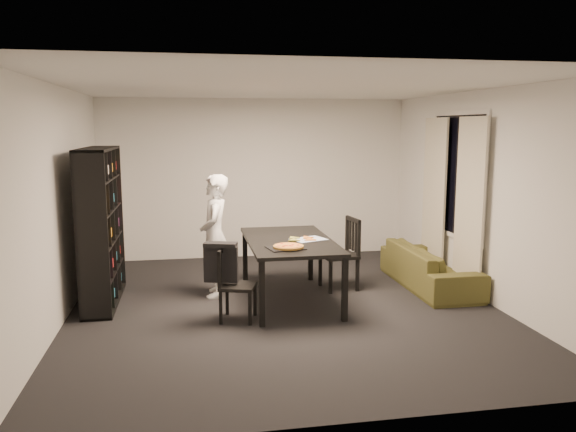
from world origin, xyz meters
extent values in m
cube|color=black|center=(0.00, 0.00, 0.00)|extent=(5.00, 5.50, 0.01)
cube|color=white|center=(0.00, 0.00, 2.60)|extent=(5.00, 5.50, 0.01)
cube|color=white|center=(0.00, 2.75, 1.30)|extent=(5.00, 0.01, 2.60)
cube|color=white|center=(0.00, -2.75, 1.30)|extent=(5.00, 0.01, 2.60)
cube|color=white|center=(-2.50, 0.00, 1.30)|extent=(0.01, 5.50, 2.60)
cube|color=white|center=(2.50, 0.00, 1.30)|extent=(0.01, 5.50, 2.60)
cube|color=black|center=(2.48, 0.60, 1.50)|extent=(0.02, 1.40, 1.60)
cube|color=white|center=(2.48, 0.60, 1.50)|extent=(0.03, 1.52, 1.72)
cube|color=beige|center=(2.40, 0.08, 1.15)|extent=(0.03, 0.70, 2.25)
cube|color=beige|center=(2.40, 1.12, 1.15)|extent=(0.03, 0.70, 2.25)
cube|color=black|center=(-2.16, 0.60, 0.95)|extent=(0.35, 1.50, 1.90)
cube|color=black|center=(0.11, 0.25, 0.75)|extent=(1.03, 1.85, 0.04)
cube|color=black|center=(-0.35, -0.62, 0.37)|extent=(0.06, 0.06, 0.73)
cube|color=black|center=(0.58, -0.62, 0.37)|extent=(0.06, 0.06, 0.73)
cube|color=black|center=(-0.35, 1.13, 0.37)|extent=(0.06, 0.06, 0.73)
cube|color=black|center=(0.58, 1.13, 0.37)|extent=(0.06, 0.06, 0.73)
cube|color=black|center=(-0.59, -0.37, 0.39)|extent=(0.47, 0.47, 0.04)
cube|color=black|center=(-0.75, -0.32, 0.61)|extent=(0.14, 0.37, 0.41)
cube|color=black|center=(-0.75, -0.32, 0.79)|extent=(0.13, 0.35, 0.05)
cube|color=black|center=(-0.48, -0.57, 0.19)|extent=(0.04, 0.04, 0.37)
cube|color=black|center=(-0.38, -0.26, 0.19)|extent=(0.04, 0.04, 0.37)
cube|color=black|center=(-0.79, -0.48, 0.19)|extent=(0.04, 0.04, 0.37)
cube|color=black|center=(-0.69, -0.16, 0.19)|extent=(0.04, 0.04, 0.37)
cube|color=black|center=(0.85, 0.63, 0.45)|extent=(0.49, 0.49, 0.04)
cube|color=black|center=(1.05, 0.66, 0.71)|extent=(0.10, 0.44, 0.47)
cube|color=black|center=(1.05, 0.66, 0.93)|extent=(0.08, 0.42, 0.05)
cube|color=black|center=(0.64, 0.80, 0.22)|extent=(0.04, 0.04, 0.43)
cube|color=black|center=(0.69, 0.42, 0.22)|extent=(0.04, 0.04, 0.43)
cube|color=black|center=(1.02, 0.84, 0.22)|extent=(0.04, 0.04, 0.43)
cube|color=black|center=(1.06, 0.47, 0.22)|extent=(0.04, 0.04, 0.43)
cube|color=black|center=(-0.77, -0.31, 0.63)|extent=(0.38, 0.18, 0.41)
cube|color=black|center=(-0.77, -0.31, 0.86)|extent=(0.39, 0.26, 0.05)
imported|color=white|center=(-0.78, 0.62, 0.78)|extent=(0.43, 0.60, 1.56)
cube|color=black|center=(-0.02, -0.25, 0.78)|extent=(0.45, 0.39, 0.01)
cylinder|color=olive|center=(0.01, -0.27, 0.80)|extent=(0.35, 0.35, 0.02)
cylinder|color=orange|center=(0.01, -0.27, 0.81)|extent=(0.31, 0.31, 0.01)
cube|color=white|center=(0.34, 0.20, 0.78)|extent=(0.48, 0.43, 0.01)
imported|color=#41411A|center=(2.09, 0.51, 0.27)|extent=(0.73, 1.88, 0.55)
camera|label=1|loc=(-1.11, -6.42, 2.14)|focal=35.00mm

